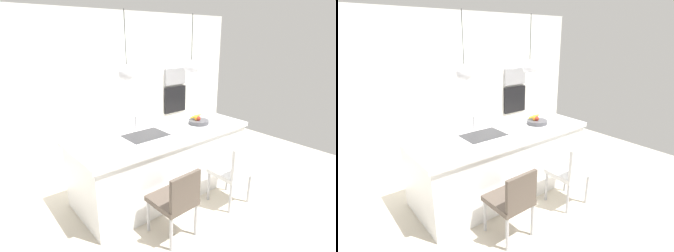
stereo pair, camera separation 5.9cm
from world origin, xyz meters
TOP-DOWN VIEW (x-y plane):
  - floor at (0.00, 0.00)m, footprint 6.60×6.60m
  - back_wall at (0.00, 1.65)m, footprint 6.00×0.10m
  - kitchen_island at (0.00, 0.00)m, footprint 2.53×1.03m
  - sink_basin at (-0.28, 0.00)m, footprint 0.56×0.40m
  - faucet at (-0.28, 0.21)m, footprint 0.02×0.17m
  - fruit_bowl at (0.61, -0.09)m, footprint 0.31×0.31m
  - microwave at (1.57, 1.58)m, footprint 0.54×0.08m
  - oven at (1.57, 1.58)m, footprint 0.56×0.08m
  - chair_near at (-0.50, -0.87)m, footprint 0.44×0.47m
  - chair_middle at (0.51, -0.87)m, footprint 0.46×0.44m
  - pendant_light_left at (-0.52, 0.00)m, footprint 0.20×0.20m
  - pendant_light_right at (0.52, 0.00)m, footprint 0.20×0.20m

SIDE VIEW (x-z plane):
  - floor at x=0.00m, z-range 0.00..0.00m
  - kitchen_island at x=0.00m, z-range 0.00..0.92m
  - chair_near at x=-0.50m, z-range 0.06..0.90m
  - chair_middle at x=0.51m, z-range 0.06..0.94m
  - oven at x=1.57m, z-range 0.58..1.14m
  - sink_basin at x=-0.28m, z-range 0.91..0.93m
  - fruit_bowl at x=0.61m, z-range 0.89..1.04m
  - faucet at x=-0.28m, z-range 0.96..1.18m
  - back_wall at x=0.00m, z-range 0.00..2.60m
  - microwave at x=1.57m, z-range 1.19..1.53m
  - pendant_light_left at x=-0.52m, z-range 1.36..2.16m
  - pendant_light_right at x=0.52m, z-range 1.36..2.16m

